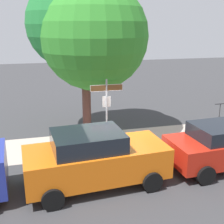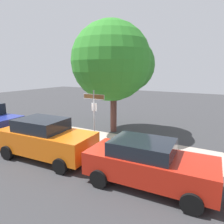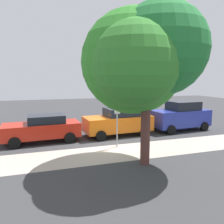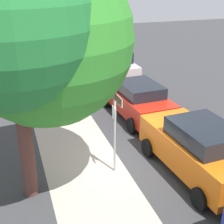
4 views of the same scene
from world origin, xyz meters
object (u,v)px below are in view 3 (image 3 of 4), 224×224
(street_sign, at_px, (117,111))
(car_blue, at_px, (180,116))
(shade_tree, at_px, (142,59))
(car_orange, at_px, (119,121))
(car_red, at_px, (43,128))

(street_sign, xyz_separation_m, car_blue, (-5.76, -2.50, -0.98))
(shade_tree, xyz_separation_m, car_orange, (-0.71, -4.87, -3.64))
(street_sign, relative_size, car_red, 0.66)
(street_sign, height_order, shade_tree, shade_tree)
(shade_tree, distance_m, car_orange, 6.13)
(shade_tree, distance_m, car_red, 7.31)
(shade_tree, height_order, car_orange, shade_tree)
(street_sign, height_order, car_blue, street_sign)
(car_orange, distance_m, car_red, 4.80)
(shade_tree, distance_m, car_blue, 8.18)
(car_blue, relative_size, car_red, 0.98)
(shade_tree, height_order, car_red, shade_tree)
(shade_tree, xyz_separation_m, car_blue, (-5.51, -4.92, -3.52))
(shade_tree, relative_size, car_orange, 1.52)
(car_blue, height_order, car_orange, car_blue)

